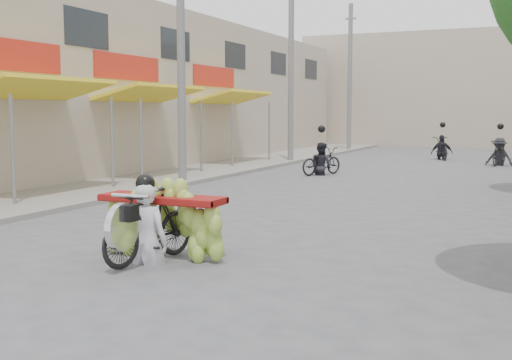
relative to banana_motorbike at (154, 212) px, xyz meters
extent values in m
plane|color=#5A5A5F|center=(0.70, -3.25, -0.72)|extent=(120.00, 120.00, 0.00)
cube|color=gray|center=(-6.30, 11.75, -0.66)|extent=(4.00, 60.00, 0.12)
cube|color=#B5A48F|center=(-11.30, 10.75, 2.28)|extent=(8.00, 40.00, 6.00)
cube|color=yellow|center=(-6.42, 4.75, 2.03)|extent=(1.77, 4.00, 0.53)
cylinder|color=slate|center=(-5.60, 2.95, 0.56)|extent=(0.08, 0.08, 2.55)
cylinder|color=slate|center=(-5.60, 6.55, 0.56)|extent=(0.08, 0.08, 2.55)
cube|color=red|center=(-7.30, 4.75, 2.88)|extent=(0.10, 3.50, 0.80)
cube|color=yellow|center=(-6.42, 9.75, 2.03)|extent=(1.77, 4.00, 0.53)
cylinder|color=slate|center=(-5.60, 7.95, 0.56)|extent=(0.08, 0.08, 2.55)
cylinder|color=slate|center=(-5.60, 11.55, 0.56)|extent=(0.08, 0.08, 2.55)
cube|color=red|center=(-7.30, 9.75, 2.88)|extent=(0.10, 3.50, 0.80)
cube|color=yellow|center=(-6.42, 15.75, 2.03)|extent=(1.77, 4.00, 0.53)
cylinder|color=slate|center=(-5.60, 13.95, 0.56)|extent=(0.08, 0.08, 2.55)
cylinder|color=slate|center=(-5.60, 17.55, 0.56)|extent=(0.08, 0.08, 2.55)
cube|color=red|center=(-7.30, 15.75, 2.88)|extent=(0.10, 3.50, 0.80)
cube|color=#1E2328|center=(-7.32, 7.75, 3.88)|extent=(0.08, 2.00, 1.10)
cube|color=#1E2328|center=(-7.32, 12.75, 3.88)|extent=(0.08, 2.00, 1.10)
cube|color=#1E2328|center=(-7.32, 17.75, 3.88)|extent=(0.08, 2.00, 1.10)
cube|color=#1E2328|center=(-7.32, 22.75, 3.88)|extent=(0.08, 2.00, 1.10)
cube|color=#1E2328|center=(-7.32, 27.75, 3.88)|extent=(0.08, 2.00, 1.10)
cube|color=#B5A48F|center=(0.70, 34.75, 2.78)|extent=(20.00, 6.00, 7.00)
cylinder|color=slate|center=(-4.70, 8.75, 3.28)|extent=(0.24, 0.24, 8.00)
cylinder|color=slate|center=(-4.70, 17.75, 3.28)|extent=(0.24, 0.24, 8.00)
cylinder|color=slate|center=(-4.70, 26.75, 3.28)|extent=(0.24, 0.24, 8.00)
cube|color=slate|center=(-4.70, 26.75, 6.48)|extent=(0.60, 0.08, 0.08)
imported|color=black|center=(0.00, -0.11, -0.18)|extent=(0.87, 1.88, 1.07)
cylinder|color=silver|center=(0.00, -0.76, -0.10)|extent=(0.10, 0.66, 0.66)
cube|color=black|center=(0.00, -0.66, 0.08)|extent=(0.28, 0.22, 0.22)
cylinder|color=silver|center=(0.00, -0.56, 0.30)|extent=(0.60, 0.05, 0.05)
cube|color=maroon|center=(0.00, 0.24, 0.16)|extent=(1.93, 0.55, 0.10)
imported|color=silver|center=(0.00, -0.16, 0.46)|extent=(0.63, 0.47, 1.76)
sphere|color=black|center=(0.00, -0.19, 1.31)|extent=(0.28, 0.28, 0.28)
imported|color=black|center=(-1.80, 13.16, -0.24)|extent=(1.30, 1.79, 0.95)
imported|color=#222329|center=(-1.80, 13.16, 0.41)|extent=(0.92, 0.78, 1.65)
sphere|color=black|center=(-1.80, 13.16, 0.86)|extent=(0.26, 0.26, 0.26)
imported|color=black|center=(3.54, 19.72, -0.17)|extent=(0.87, 1.91, 1.08)
imported|color=#222329|center=(3.54, 19.72, 0.41)|extent=(1.14, 0.75, 1.65)
sphere|color=black|center=(3.54, 19.72, 0.86)|extent=(0.26, 0.26, 0.26)
imported|color=black|center=(0.96, 22.15, -0.21)|extent=(1.23, 1.92, 1.01)
imported|color=#222329|center=(0.96, 22.15, 0.41)|extent=(1.10, 0.84, 1.65)
sphere|color=black|center=(0.96, 22.15, 0.86)|extent=(0.26, 0.26, 0.26)
camera|label=1|loc=(5.11, -7.78, 1.44)|focal=45.00mm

